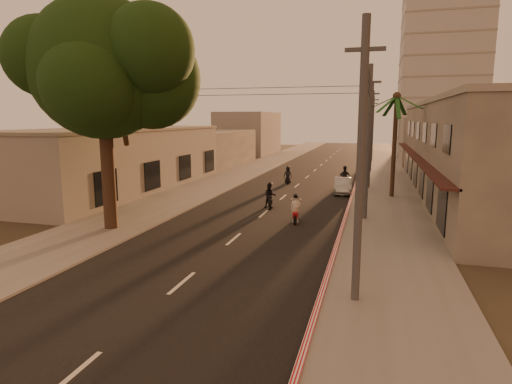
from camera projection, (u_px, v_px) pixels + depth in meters
ground at (220, 251)px, 19.49m from camera, size 160.00×160.00×0.00m
road at (297, 186)px, 38.48m from camera, size 10.00×140.00×0.02m
sidewalk_right at (384, 189)px, 36.49m from camera, size 5.00×140.00×0.12m
sidewalk_left at (219, 182)px, 40.44m from camera, size 5.00×140.00×0.12m
curb_stripe at (352, 197)px, 32.37m from camera, size 0.20×60.00×0.20m
shophouse_row at (475, 150)px, 32.28m from camera, size 8.80×34.20×7.30m
left_building at (121, 159)px, 36.02m from camera, size 8.20×24.20×5.20m
distant_tower at (442, 66)px, 66.08m from camera, size 12.10×12.10×28.00m
broadleaf_tree at (110, 69)px, 21.83m from camera, size 9.60×8.70×12.10m
palm_tree at (397, 102)px, 31.36m from camera, size 5.00×5.00×8.20m
utility_poles at (371, 112)px, 35.74m from camera, size 1.20×48.26×9.00m
filler_right at (431, 141)px, 58.02m from camera, size 8.00×14.00×6.00m
filler_left_near at (209, 148)px, 55.09m from camera, size 8.00×14.00×4.40m
filler_left_far at (249, 133)px, 71.96m from camera, size 8.00×14.00×7.00m
scooter_red at (296, 210)px, 24.74m from camera, size 0.74×1.74×1.71m
scooter_mid_a at (270, 196)px, 28.71m from camera, size 1.16×1.76×1.78m
scooter_mid_b at (345, 178)px, 37.08m from camera, size 1.35×1.91×1.95m
scooter_far_a at (288, 176)px, 39.48m from camera, size 0.95×1.71×1.68m
parked_car at (343, 186)px, 34.40m from camera, size 1.80×4.01×1.27m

